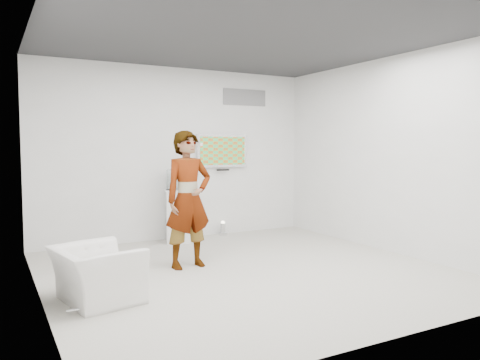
{
  "coord_description": "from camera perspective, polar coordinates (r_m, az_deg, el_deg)",
  "views": [
    {
      "loc": [
        -2.96,
        -5.27,
        1.63
      ],
      "look_at": [
        0.23,
        0.6,
        1.15
      ],
      "focal_mm": 35.0,
      "sensor_mm": 36.0,
      "label": 1
    }
  ],
  "objects": [
    {
      "name": "room",
      "position": [
        6.04,
        0.83,
        2.89
      ],
      "size": [
        5.01,
        5.01,
        3.0
      ],
      "color": "#A29E95",
      "rests_on": "ground"
    },
    {
      "name": "tv",
      "position": [
        8.6,
        -2.23,
        3.58
      ],
      "size": [
        1.0,
        0.08,
        0.6
      ],
      "primitive_type": "cube",
      "color": "silver",
      "rests_on": "room"
    },
    {
      "name": "logo_decal",
      "position": [
        8.92,
        0.57,
        10.04
      ],
      "size": [
        0.9,
        0.02,
        0.3
      ],
      "primitive_type": "cube",
      "color": "slate",
      "rests_on": "room"
    },
    {
      "name": "person",
      "position": [
        6.31,
        -6.31,
        -2.36
      ],
      "size": [
        0.72,
        0.51,
        1.84
      ],
      "primitive_type": "imported",
      "rotation": [
        0.0,
        0.0,
        0.11
      ],
      "color": "silver",
      "rests_on": "room"
    },
    {
      "name": "armchair",
      "position": [
        5.23,
        -17.09,
        -10.9
      ],
      "size": [
        0.94,
        1.03,
        0.58
      ],
      "primitive_type": "imported",
      "rotation": [
        0.0,
        0.0,
        1.76
      ],
      "color": "silver",
      "rests_on": "room"
    },
    {
      "name": "pedestal",
      "position": [
        8.05,
        -7.55,
        -4.34
      ],
      "size": [
        0.55,
        0.55,
        0.9
      ],
      "primitive_type": "cube",
      "rotation": [
        0.0,
        0.0,
        -0.3
      ],
      "color": "silver",
      "rests_on": "room"
    },
    {
      "name": "floor_uplight",
      "position": [
        8.64,
        -2.09,
        -5.92
      ],
      "size": [
        0.18,
        0.18,
        0.25
      ],
      "primitive_type": "cylinder",
      "rotation": [
        0.0,
        0.0,
        0.16
      ],
      "color": "silver",
      "rests_on": "room"
    },
    {
      "name": "vitrine",
      "position": [
        7.98,
        -7.59,
        0.07
      ],
      "size": [
        0.46,
        0.46,
        0.34
      ],
      "primitive_type": "cube",
      "rotation": [
        0.0,
        0.0,
        -0.49
      ],
      "color": "silver",
      "rests_on": "pedestal"
    },
    {
      "name": "console",
      "position": [
        7.99,
        -7.59,
        -0.34
      ],
      "size": [
        0.11,
        0.17,
        0.23
      ],
      "primitive_type": "cube",
      "rotation": [
        0.0,
        0.0,
        -0.36
      ],
      "color": "silver",
      "rests_on": "pedestal"
    },
    {
      "name": "wii_remote",
      "position": [
        6.53,
        -5.07,
        4.34
      ],
      "size": [
        0.06,
        0.16,
        0.04
      ],
      "primitive_type": "cube",
      "rotation": [
        0.0,
        0.0,
        0.11
      ],
      "color": "silver",
      "rests_on": "person"
    }
  ]
}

